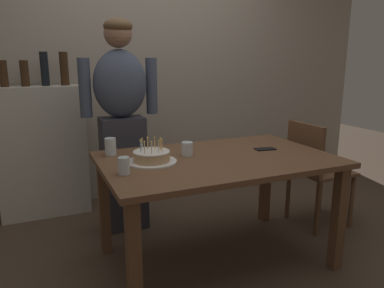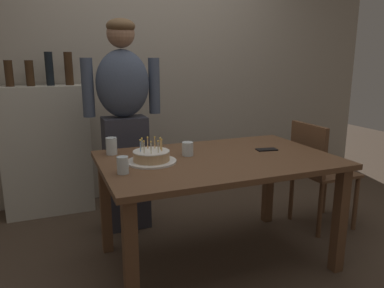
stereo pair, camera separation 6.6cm
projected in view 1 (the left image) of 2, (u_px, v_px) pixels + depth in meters
ground_plane at (216, 259)px, 2.55m from camera, size 10.00×10.00×0.00m
back_wall at (147, 66)px, 3.64m from camera, size 5.20×0.10×2.60m
dining_table at (217, 171)px, 2.41m from camera, size 1.50×0.96×0.74m
birthday_cake at (152, 157)px, 2.25m from camera, size 0.31×0.31×0.15m
water_glass_near at (187, 149)px, 2.41m from camera, size 0.08×0.08×0.09m
water_glass_far at (110, 147)px, 2.42m from camera, size 0.07×0.07×0.11m
water_glass_side at (124, 166)px, 2.02m from camera, size 0.07×0.07×0.10m
cell_phone at (265, 149)px, 2.58m from camera, size 0.15×0.09×0.01m
person_man_bearded at (122, 123)px, 2.86m from camera, size 0.61×0.27×1.66m
dining_chair at (313, 166)px, 2.97m from camera, size 0.42×0.42×0.87m
shelf_cabinet at (42, 150)px, 3.20m from camera, size 0.74×0.30×1.43m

